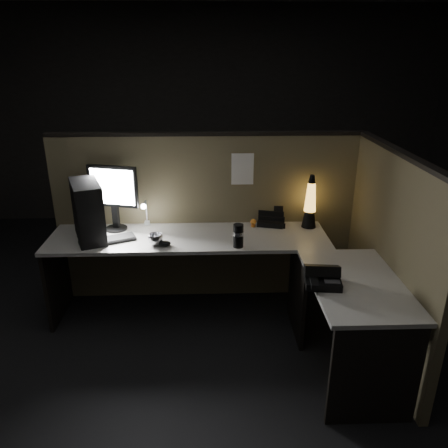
{
  "coord_description": "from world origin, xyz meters",
  "views": [
    {
      "loc": [
        0.03,
        -2.73,
        2.16
      ],
      "look_at": [
        0.14,
        0.35,
        0.93
      ],
      "focal_mm": 35.0,
      "sensor_mm": 36.0,
      "label": 1
    }
  ],
  "objects_px": {
    "desk_phone": "(322,277)",
    "lava_lamp": "(310,206)",
    "keyboard": "(108,240)",
    "monitor": "(113,192)",
    "pc_tower": "(88,211)"
  },
  "relations": [
    {
      "from": "monitor",
      "to": "keyboard",
      "type": "relative_size",
      "value": 1.26
    },
    {
      "from": "monitor",
      "to": "desk_phone",
      "type": "xyz_separation_m",
      "value": [
        1.53,
        -1.01,
        -0.28
      ]
    },
    {
      "from": "pc_tower",
      "to": "lava_lamp",
      "type": "height_order",
      "value": "pc_tower"
    },
    {
      "from": "pc_tower",
      "to": "desk_phone",
      "type": "relative_size",
      "value": 1.84
    },
    {
      "from": "keyboard",
      "to": "monitor",
      "type": "bearing_deg",
      "value": 62.64
    },
    {
      "from": "monitor",
      "to": "desk_phone",
      "type": "relative_size",
      "value": 2.16
    },
    {
      "from": "desk_phone",
      "to": "lava_lamp",
      "type": "bearing_deg",
      "value": 89.35
    },
    {
      "from": "pc_tower",
      "to": "lava_lamp",
      "type": "relative_size",
      "value": 1.02
    },
    {
      "from": "keyboard",
      "to": "desk_phone",
      "type": "distance_m",
      "value": 1.72
    },
    {
      "from": "keyboard",
      "to": "lava_lamp",
      "type": "distance_m",
      "value": 1.71
    },
    {
      "from": "pc_tower",
      "to": "monitor",
      "type": "distance_m",
      "value": 0.28
    },
    {
      "from": "keyboard",
      "to": "desk_phone",
      "type": "height_order",
      "value": "desk_phone"
    },
    {
      "from": "monitor",
      "to": "keyboard",
      "type": "distance_m",
      "value": 0.43
    },
    {
      "from": "desk_phone",
      "to": "monitor",
      "type": "bearing_deg",
      "value": 153.35
    },
    {
      "from": "keyboard",
      "to": "pc_tower",
      "type": "bearing_deg",
      "value": 129.73
    }
  ]
}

